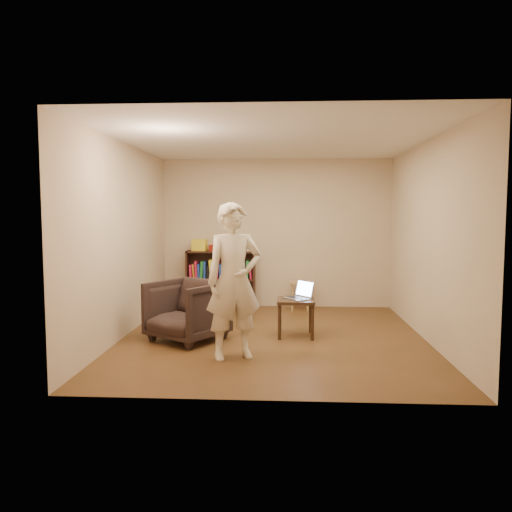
# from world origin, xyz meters

# --- Properties ---
(floor) EXTENTS (4.50, 4.50, 0.00)m
(floor) POSITION_xyz_m (0.00, 0.00, 0.00)
(floor) COLOR #4D3418
(floor) RESTS_ON ground
(ceiling) EXTENTS (4.50, 4.50, 0.00)m
(ceiling) POSITION_xyz_m (0.00, 0.00, 2.60)
(ceiling) COLOR white
(ceiling) RESTS_ON wall_back
(wall_back) EXTENTS (4.00, 0.00, 4.00)m
(wall_back) POSITION_xyz_m (0.00, 2.25, 1.30)
(wall_back) COLOR beige
(wall_back) RESTS_ON floor
(wall_left) EXTENTS (0.00, 4.50, 4.50)m
(wall_left) POSITION_xyz_m (-2.00, 0.00, 1.30)
(wall_left) COLOR beige
(wall_left) RESTS_ON floor
(wall_right) EXTENTS (0.00, 4.50, 4.50)m
(wall_right) POSITION_xyz_m (2.00, 0.00, 1.30)
(wall_right) COLOR beige
(wall_right) RESTS_ON floor
(bookshelf) EXTENTS (1.20, 0.30, 1.00)m
(bookshelf) POSITION_xyz_m (-0.97, 2.09, 0.44)
(bookshelf) COLOR black
(bookshelf) RESTS_ON floor
(box_yellow) EXTENTS (0.26, 0.20, 0.20)m
(box_yellow) POSITION_xyz_m (-1.34, 2.08, 1.10)
(box_yellow) COLOR yellow
(box_yellow) RESTS_ON bookshelf
(red_cloth) EXTENTS (0.36, 0.30, 0.11)m
(red_cloth) POSITION_xyz_m (-0.99, 2.07, 1.05)
(red_cloth) COLOR maroon
(red_cloth) RESTS_ON bookshelf
(box_green) EXTENTS (0.14, 0.14, 0.14)m
(box_green) POSITION_xyz_m (-0.66, 2.05, 1.07)
(box_green) COLOR #1F7633
(box_green) RESTS_ON bookshelf
(box_white) EXTENTS (0.11, 0.11, 0.08)m
(box_white) POSITION_xyz_m (-0.46, 2.07, 1.04)
(box_white) COLOR silver
(box_white) RESTS_ON bookshelf
(stool) EXTENTS (0.34, 0.34, 0.49)m
(stool) POSITION_xyz_m (0.42, 1.95, 0.39)
(stool) COLOR tan
(stool) RESTS_ON floor
(armchair) EXTENTS (1.18, 1.19, 0.79)m
(armchair) POSITION_xyz_m (-1.12, -0.20, 0.40)
(armchair) COLOR black
(armchair) RESTS_ON floor
(side_table) EXTENTS (0.50, 0.50, 0.51)m
(side_table) POSITION_xyz_m (0.30, 0.09, 0.42)
(side_table) COLOR black
(side_table) RESTS_ON floor
(laptop) EXTENTS (0.44, 0.44, 0.25)m
(laptop) POSITION_xyz_m (0.36, 0.13, 0.56)
(laptop) COLOR #ACACB1
(laptop) RESTS_ON side_table
(person) EXTENTS (0.76, 0.64, 1.78)m
(person) POSITION_xyz_m (-0.42, -0.96, 0.89)
(person) COLOR beige
(person) RESTS_ON floor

